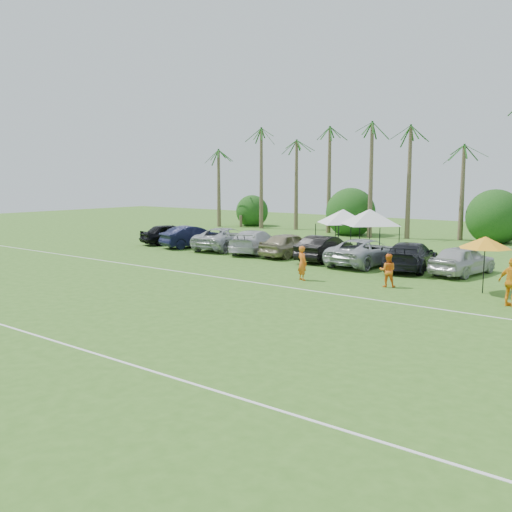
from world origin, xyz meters
The scene contains 26 objects.
field_lines centered at (0.00, 8.00, 0.01)m, with size 80.00×12.10×0.01m.
palm_tree_0 centered at (-22.00, 38.00, 7.48)m, with size 2.40×2.40×8.90m.
palm_tree_1 centered at (-17.00, 38.00, 8.35)m, with size 2.40×2.40×9.90m.
palm_tree_2 centered at (-12.00, 38.00, 9.21)m, with size 2.40×2.40×10.90m.
palm_tree_3 centered at (-8.00, 38.00, 10.06)m, with size 2.40×2.40×11.90m.
palm_tree_4 centered at (-4.00, 38.00, 7.48)m, with size 2.40×2.40×8.90m.
palm_tree_5 centered at (0.00, 38.00, 8.35)m, with size 2.40×2.40×9.90m.
palm_tree_6 centered at (4.00, 38.00, 9.21)m, with size 2.40×2.40×10.90m.
bush_tree_0 centered at (-19.00, 39.00, 1.80)m, with size 4.00×4.00×4.00m.
bush_tree_1 centered at (-6.00, 39.00, 1.80)m, with size 4.00×4.00×4.00m.
bush_tree_2 centered at (6.00, 39.00, 1.80)m, with size 4.00×4.00×4.00m.
sideline_player_a centered at (3.18, 16.03, 0.88)m, with size 0.64×0.42×1.76m, color orange.
sideline_player_b centered at (7.39, 17.04, 0.80)m, with size 0.78×0.61×1.60m, color orange.
sideline_player_c centered at (13.17, 16.26, 1.00)m, with size 1.18×0.49×2.01m, color #F8A11B.
canopy_tent_left centered at (-0.81, 27.24, 2.97)m, with size 4.28×4.28×3.47m.
canopy_tent_right centered at (1.80, 26.12, 3.13)m, with size 4.51×4.51×3.65m.
market_umbrella centered at (11.44, 18.33, 2.32)m, with size 2.32×2.32×2.59m.
parked_car_0 centered at (-13.62, 22.79, 0.80)m, with size 1.89×4.69×1.60m, color black.
parked_car_1 centered at (-10.78, 22.41, 0.80)m, with size 1.69×4.85×1.60m, color black.
parked_car_2 centered at (-7.95, 22.91, 0.80)m, with size 2.65×5.75×1.60m, color #ADAFB2.
parked_car_3 centered at (-5.11, 22.73, 0.80)m, with size 2.24×5.50×1.60m, color silver.
parked_car_4 centered at (-2.28, 22.73, 0.80)m, with size 1.89×4.69×1.60m, color #9C906F.
parked_car_5 centered at (0.56, 22.54, 0.80)m, with size 1.69×4.85×1.60m, color black.
parked_car_6 centered at (3.40, 22.45, 0.80)m, with size 2.65×5.75×1.60m, color #A7ABAF.
parked_car_7 centered at (6.23, 22.49, 0.80)m, with size 2.24×5.50×1.60m, color black.
parked_car_8 centered at (9.07, 22.71, 0.80)m, with size 1.89×4.69×1.60m, color #B7B7B8.
Camera 1 is at (18.97, -8.00, 5.26)m, focal length 40.00 mm.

